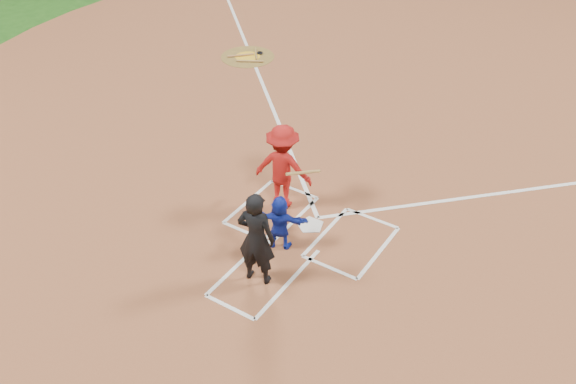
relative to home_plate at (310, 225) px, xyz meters
The scene contains 13 objects.
ground 0.02m from the home_plate, ahead, with size 120.00×120.00×0.00m, color #1A4A12.
home_plate_dirt 6.00m from the home_plate, 90.00° to the left, with size 28.00×28.00×0.01m, color brown.
home_plate is the anchor object (origin of this frame).
on_deck_circle 8.74m from the home_plate, 134.38° to the left, with size 1.70×1.70×0.01m, color brown.
on_deck_logo 8.74m from the home_plate, 134.38° to the left, with size 0.80×0.80×0.00m, color gold.
on_deck_bat_a 8.82m from the home_plate, 132.55° to the left, with size 0.06×0.06×0.84m, color olive.
on_deck_bat_b 8.81m from the home_plate, 135.77° to the left, with size 0.06×0.06×0.84m, color #976137.
on_deck_bat_c 8.31m from the home_plate, 134.35° to the left, with size 0.06×0.06×0.84m, color olive.
bat_weight_donut 8.89m from the home_plate, 131.66° to the left, with size 0.19×0.19×0.05m, color black.
catcher 1.07m from the home_plate, 101.34° to the right, with size 1.10×0.35×1.18m, color #1528AA.
umpire 2.14m from the home_plate, 90.33° to the right, with size 0.71×0.47×1.96m, color black.
chalk_markings 5.29m from the home_plate, 90.00° to the left, with size 28.35×17.32×0.01m.
batter_at_plate 1.35m from the home_plate, 160.61° to the left, with size 1.49×1.04×1.94m.
Camera 1 is at (5.28, -9.07, 8.43)m, focal length 40.00 mm.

